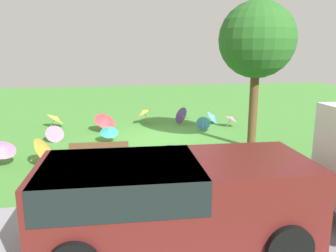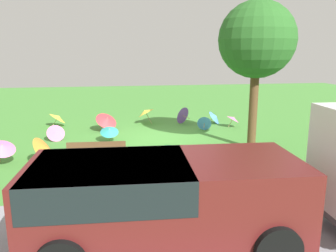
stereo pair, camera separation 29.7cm
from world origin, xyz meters
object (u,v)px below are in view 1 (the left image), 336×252
object	(u,v)px
van_dark	(166,196)
parasol_orange_2	(47,151)
parasol_teal_1	(109,131)
parasol_pink_0	(232,118)
parasol_pink_2	(55,133)
parasol_blue_0	(213,117)
parasol_blue_1	(203,123)
shade_tree	(257,41)
parasol_purple_0	(180,115)
park_bench	(100,156)
parasol_red_0	(106,120)
parasol_yellow_1	(56,118)
parasol_teal_2	(170,150)
parasol_yellow_2	(144,112)

from	to	relation	value
van_dark	parasol_orange_2	distance (m)	5.53
parasol_teal_1	parasol_pink_0	xyz separation A→B (m)	(-5.40, -1.64, -0.03)
van_dark	parasol_pink_2	bearing A→B (deg)	-68.82
parasol_blue_0	parasol_pink_2	xyz separation A→B (m)	(6.83, 2.07, -0.00)
parasol_blue_1	parasol_orange_2	world-z (taller)	parasol_orange_2
shade_tree	parasol_pink_0	distance (m)	4.62
parasol_purple_0	park_bench	bearing A→B (deg)	58.99
van_dark	parasol_red_0	xyz separation A→B (m)	(1.04, -8.82, -0.42)
parasol_teal_1	parasol_red_0	bearing A→B (deg)	-85.89
parasol_yellow_1	parasol_pink_2	size ratio (longest dim) A/B	1.21
parasol_teal_2	parasol_red_0	distance (m)	4.76
van_dark	parasol_teal_1	bearing A→B (deg)	-82.65
parasol_yellow_1	parasol_yellow_2	bearing A→B (deg)	179.47
park_bench	parasol_teal_2	size ratio (longest dim) A/B	2.04
parasol_red_0	parasol_orange_2	bearing A→B (deg)	67.10
parasol_yellow_1	parasol_pink_0	bearing A→B (deg)	170.03
parasol_yellow_1	parasol_pink_2	distance (m)	2.57
parasol_yellow_2	parasol_teal_1	bearing A→B (deg)	61.50
parasol_blue_1	parasol_teal_2	xyz separation A→B (m)	(2.18, 3.88, 0.06)
parasol_yellow_2	parasol_orange_2	bearing A→B (deg)	56.65
parasol_pink_0	parasol_teal_2	size ratio (longest dim) A/B	0.78
parasol_teal_1	parasol_red_0	size ratio (longest dim) A/B	0.58
parasol_blue_0	parasol_teal_1	bearing A→B (deg)	27.51
parasol_teal_1	parasol_yellow_1	size ratio (longest dim) A/B	0.73
van_dark	parasol_purple_0	xyz separation A→B (m)	(-2.37, -9.81, -0.50)
parasol_red_0	shade_tree	bearing A→B (deg)	146.23
parasol_blue_0	parasol_teal_2	size ratio (longest dim) A/B	1.09
park_bench	parasol_yellow_2	bearing A→B (deg)	-107.20
van_dark	shade_tree	size ratio (longest dim) A/B	0.94
shade_tree	parasol_blue_1	world-z (taller)	shade_tree
parasol_yellow_1	parasol_red_0	size ratio (longest dim) A/B	0.79
parasol_blue_0	parasol_pink_0	bearing A→B (deg)	122.96
parasol_pink_0	parasol_yellow_2	bearing A→B (deg)	-19.15
van_dark	parasol_yellow_2	xyz separation A→B (m)	(-0.70, -10.00, -0.34)
parasol_blue_1	parasol_red_0	world-z (taller)	parasol_red_0
parasol_blue_0	parasol_pink_2	bearing A→B (deg)	16.85
shade_tree	parasol_pink_2	world-z (taller)	shade_tree
shade_tree	parasol_teal_2	xyz separation A→B (m)	(3.10, 0.98, -3.29)
parasol_blue_1	parasol_pink_0	bearing A→B (deg)	-166.48
parasol_pink_0	parasol_pink_2	distance (m)	7.49
parasol_yellow_2	parasol_pink_2	bearing A→B (deg)	34.87
parasol_teal_1	shade_tree	bearing A→B (deg)	162.00
shade_tree	parasol_blue_1	distance (m)	4.52
shade_tree	parasol_purple_0	distance (m)	5.68
shade_tree	parasol_teal_2	world-z (taller)	shade_tree
parasol_pink_0	parasol_teal_2	distance (m)	5.54
parasol_purple_0	parasol_yellow_1	bearing A→B (deg)	-2.38
parasol_yellow_1	parasol_orange_2	xyz separation A→B (m)	(-0.47, 5.26, 0.02)
parasol_blue_0	parasol_blue_1	bearing A→B (deg)	55.25
parasol_purple_0	parasol_orange_2	world-z (taller)	parasol_orange_2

